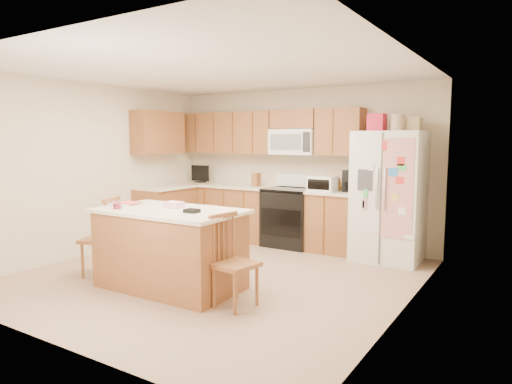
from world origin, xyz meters
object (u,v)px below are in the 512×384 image
Objects in this scene: stove at (290,216)px; windsor_chair_back at (207,241)px; windsor_chair_left at (102,239)px; refrigerator at (389,195)px; island at (170,248)px; windsor_chair_right at (233,263)px.

windsor_chair_back is (-0.16, -1.93, -0.05)m from stove.
windsor_chair_left is at bearing -145.74° from windsor_chair_back.
refrigerator reaches higher than island.
windsor_chair_right is (0.77, -2.68, -0.03)m from stove.
windsor_chair_back is at bearing 141.22° from windsor_chair_right.
windsor_chair_left is 1.04× the size of windsor_chair_right.
stove reaches higher than windsor_chair_left.
windsor_chair_back is at bearing -94.82° from stove.
refrigerator is at bearing 55.07° from island.
island is 0.96m from windsor_chair_right.
stove is 1.63m from refrigerator.
refrigerator is 3.85m from windsor_chair_left.
windsor_chair_back is at bearing 88.17° from island.
windsor_chair_right is at bearing -74.01° from stove.
windsor_chair_left is at bearing 179.41° from windsor_chair_right.
stove is 0.55× the size of refrigerator.
windsor_chair_left is at bearing -114.84° from stove.
stove is at bearing 105.99° from windsor_chair_right.
stove is 1.20× the size of windsor_chair_right.
windsor_chair_back is at bearing 34.26° from windsor_chair_left.
stove is 2.93m from windsor_chair_left.
refrigerator is at bearing -2.30° from stove.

